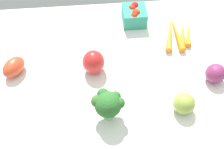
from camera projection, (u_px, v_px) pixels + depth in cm
name	position (u px, v px, depth cm)	size (l,w,h in cm)	color
tablecloth	(112.00, 79.00, 101.28)	(104.00, 76.00, 2.00)	white
berry_basket	(134.00, 15.00, 113.07)	(9.04, 9.04, 7.68)	teal
broccoli_head	(108.00, 104.00, 86.43)	(10.11, 9.04, 11.42)	#93BF89
red_onion_center	(216.00, 73.00, 97.40)	(6.76, 6.76, 6.76)	#852E5E
bell_pepper_red	(93.00, 62.00, 98.73)	(7.64, 7.64, 9.05)	red
roma_tomato	(14.00, 67.00, 99.45)	(8.89, 5.94, 5.94)	#D84728
heirloom_tomato_green	(184.00, 103.00, 90.65)	(6.97, 6.97, 6.97)	#8DA640
carrot_bunch	(178.00, 33.00, 110.81)	(13.05, 18.06, 2.66)	orange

